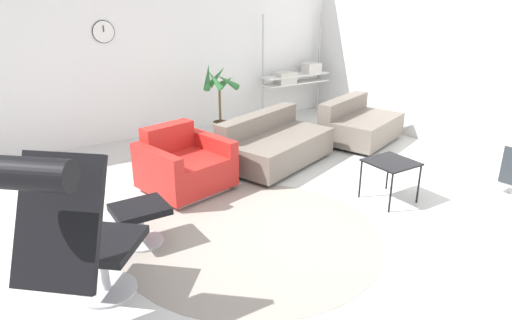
# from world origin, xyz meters

# --- Properties ---
(ground_plane) EXTENTS (12.00, 12.00, 0.00)m
(ground_plane) POSITION_xyz_m (0.00, 0.00, 0.00)
(ground_plane) COLOR silver
(wall_back) EXTENTS (12.00, 0.09, 2.80)m
(wall_back) POSITION_xyz_m (-0.00, 3.29, 1.40)
(wall_back) COLOR white
(wall_back) RESTS_ON ground_plane
(wall_right) EXTENTS (0.06, 12.00, 2.80)m
(wall_right) POSITION_xyz_m (3.36, 0.00, 1.40)
(wall_right) COLOR white
(wall_right) RESTS_ON ground_plane
(round_rug) EXTENTS (2.34, 2.34, 0.01)m
(round_rug) POSITION_xyz_m (-0.27, -0.13, 0.00)
(round_rug) COLOR gray
(round_rug) RESTS_ON ground_plane
(lounge_chair) EXTENTS (1.00, 1.05, 1.28)m
(lounge_chair) POSITION_xyz_m (-1.81, -0.48, 0.73)
(lounge_chair) COLOR #BCBCC1
(lounge_chair) RESTS_ON ground_plane
(ottoman) EXTENTS (0.46, 0.39, 0.36)m
(ottoman) POSITION_xyz_m (-1.14, 0.29, 0.26)
(ottoman) COLOR #BCBCC1
(ottoman) RESTS_ON ground_plane
(armchair_red) EXTENTS (1.01, 0.96, 0.70)m
(armchair_red) POSITION_xyz_m (-0.35, 1.13, 0.27)
(armchair_red) COLOR silver
(armchair_red) RESTS_ON ground_plane
(couch_low) EXTENTS (1.64, 1.25, 0.62)m
(couch_low) POSITION_xyz_m (0.95, 1.27, 0.24)
(couch_low) COLOR black
(couch_low) RESTS_ON ground_plane
(couch_second) EXTENTS (1.37, 1.16, 0.62)m
(couch_second) POSITION_xyz_m (2.49, 1.34, 0.24)
(couch_second) COLOR black
(couch_second) RESTS_ON ground_plane
(side_table) EXTENTS (0.46, 0.46, 0.44)m
(side_table) POSITION_xyz_m (1.35, -0.26, 0.39)
(side_table) COLOR black
(side_table) RESTS_ON ground_plane
(potted_plant) EXTENTS (0.54, 0.55, 1.10)m
(potted_plant) POSITION_xyz_m (0.90, 2.64, 0.54)
(potted_plant) COLOR silver
(potted_plant) RESTS_ON ground_plane
(shelf_unit) EXTENTS (1.25, 0.28, 1.72)m
(shelf_unit) POSITION_xyz_m (2.58, 3.01, 0.72)
(shelf_unit) COLOR #BCBCC1
(shelf_unit) RESTS_ON ground_plane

